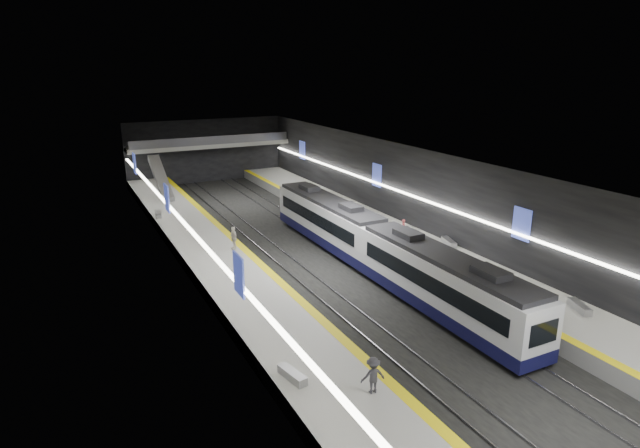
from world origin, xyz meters
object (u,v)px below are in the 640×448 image
bench_right_near (579,307)px  bench_right_far (449,242)px  train (376,245)px  passenger_right_a (404,229)px  bench_left_far (158,214)px  passenger_left_b (373,376)px  escalator (161,178)px  passenger_left_a (234,238)px  bench_left_near (292,375)px

bench_right_near → bench_right_far: 12.60m
train → passenger_right_a: (4.82, 3.40, -0.39)m
bench_left_far → bench_right_near: bearing=-52.3°
bench_right_near → passenger_left_b: (-15.14, -1.45, 0.63)m
bench_left_far → bench_right_far: (19.00, -18.84, 0.02)m
escalator → passenger_left_b: 41.46m
passenger_right_a → passenger_left_b: bearing=157.5°
bench_right_far → passenger_left_b: (-15.92, -14.02, 0.61)m
passenger_left_a → bench_left_near: bearing=-14.7°
escalator → passenger_left_a: escalator is taller
bench_left_far → escalator: bearing=84.5°
bench_left_near → passenger_left_b: size_ratio=1.03×
escalator → passenger_left_b: escalator is taller
bench_left_far → passenger_left_b: size_ratio=1.06×
train → bench_left_near: 16.20m
bench_left_far → train: bearing=-50.3°
bench_right_far → passenger_right_a: (-2.18, 3.11, 0.56)m
bench_right_near → passenger_left_b: size_ratio=1.08×
passenger_left_a → passenger_left_b: bearing=-6.1°
bench_left_near → passenger_right_a: passenger_right_a is taller
passenger_right_a → bench_right_near: bearing=-158.7°
bench_right_near → passenger_right_a: (-1.39, 15.68, 0.58)m
bench_left_near → bench_right_near: bearing=-14.9°
bench_left_far → passenger_right_a: passenger_right_a is taller
train → bench_right_far: 7.07m
bench_left_near → passenger_left_a: bearing=68.8°
train → bench_right_near: (6.21, -12.28, -0.97)m
bench_right_far → passenger_right_a: bearing=142.4°
escalator → bench_left_far: bearing=-103.1°
passenger_left_a → passenger_right_a: bearing=69.7°
passenger_left_b → escalator: bearing=-78.6°
bench_right_far → passenger_left_b: size_ratio=1.14×
bench_right_far → passenger_left_a: passenger_left_a is taller
bench_right_far → passenger_left_a: (-15.50, 6.78, 0.67)m
train → escalator: (-10.00, 27.70, 0.70)m
escalator → passenger_left_b: (1.08, -41.43, -1.05)m
passenger_right_a → train: bearing=141.4°
bench_left_far → passenger_left_b: bearing=-77.1°
train → bench_right_far: (7.00, 0.29, -0.96)m
bench_right_far → bench_left_far: bearing=152.6°
escalator → passenger_left_a: 20.70m
train → escalator: 29.45m
train → bench_right_near: 13.80m
escalator → bench_right_near: size_ratio=4.34×
escalator → bench_right_near: bearing=-67.9°
escalator → passenger_right_a: escalator is taller
passenger_right_a → passenger_left_a: 13.81m
passenger_left_a → escalator: bearing=179.3°
train → escalator: bearing=109.9°
bench_right_far → passenger_right_a: size_ratio=1.21×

